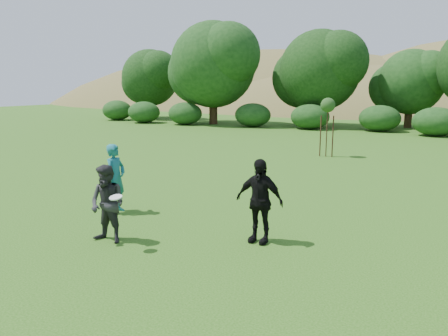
# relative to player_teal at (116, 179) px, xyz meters

# --- Properties ---
(ground) EXTENTS (120.00, 120.00, 0.00)m
(ground) POSITION_rel_player_teal_xyz_m (2.32, -1.07, -0.94)
(ground) COLOR #19470C
(ground) RESTS_ON ground
(player_teal) EXTENTS (0.49, 0.71, 1.88)m
(player_teal) POSITION_rel_player_teal_xyz_m (0.00, 0.00, 0.00)
(player_teal) COLOR #18636E
(player_teal) RESTS_ON ground
(player_grey) EXTENTS (0.85, 0.67, 1.73)m
(player_grey) POSITION_rel_player_teal_xyz_m (1.38, -1.91, -0.07)
(player_grey) COLOR #2A292C
(player_grey) RESTS_ON ground
(player_black) EXTENTS (1.12, 0.52, 1.87)m
(player_black) POSITION_rel_player_teal_xyz_m (4.35, -0.42, -0.00)
(player_black) COLOR black
(player_black) RESTS_ON ground
(frisbee) EXTENTS (0.27, 0.27, 0.08)m
(frisbee) POSITION_rel_player_teal_xyz_m (1.87, -2.20, 0.20)
(frisbee) COLOR white
(frisbee) RESTS_ON ground
(sapling) EXTENTS (0.70, 0.70, 2.85)m
(sapling) POSITION_rel_player_teal_xyz_m (2.84, 12.08, 1.48)
(sapling) COLOR #372015
(sapling) RESTS_ON ground
(hillside) EXTENTS (150.00, 72.00, 52.00)m
(hillside) POSITION_rel_player_teal_xyz_m (1.76, 67.38, -12.91)
(hillside) COLOR olive
(hillside) RESTS_ON ground
(tree_row) EXTENTS (53.92, 10.38, 9.62)m
(tree_row) POSITION_rel_player_teal_xyz_m (5.55, 27.62, 3.93)
(tree_row) COLOR #3A2616
(tree_row) RESTS_ON ground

